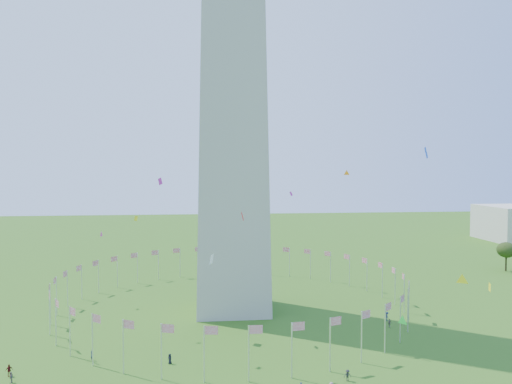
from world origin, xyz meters
TOP-DOWN VIEW (x-y plane):
  - flag_ring at (-0.00, 50.00)m, footprint 80.24×80.24m
  - kites_aloft at (8.30, 25.74)m, footprint 115.59×62.89m

SIDE VIEW (x-z plane):
  - flag_ring at x=0.00m, z-range 0.00..9.00m
  - kites_aloft at x=8.30m, z-range 2.97..34.14m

